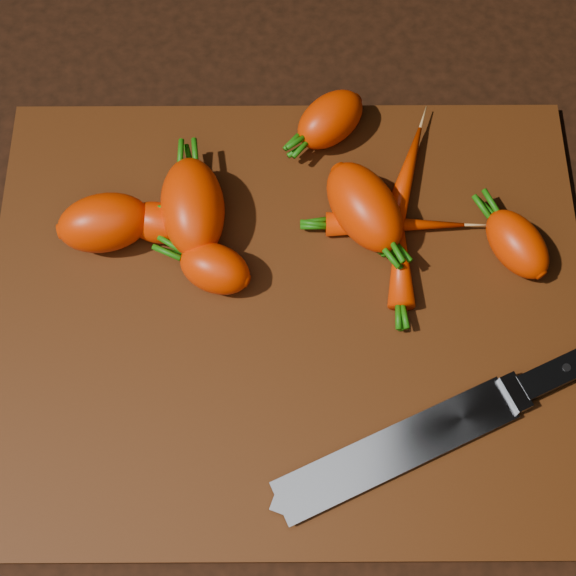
{
  "coord_description": "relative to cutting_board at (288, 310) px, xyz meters",
  "views": [
    {
      "loc": [
        -0.0,
        -0.24,
        0.63
      ],
      "look_at": [
        0.0,
        0.01,
        0.03
      ],
      "focal_mm": 50.0,
      "sensor_mm": 36.0,
      "label": 1
    }
  ],
  "objects": [
    {
      "name": "carrot_2",
      "position": [
        0.06,
        0.08,
        0.03
      ],
      "size": [
        0.09,
        0.1,
        0.05
      ],
      "primitive_type": "ellipsoid",
      "rotation": [
        0.0,
        0.0,
        -1.06
      ],
      "color": "#EE3100",
      "rests_on": "cutting_board"
    },
    {
      "name": "carrot_7",
      "position": [
        0.1,
        0.12,
        0.02
      ],
      "size": [
        0.05,
        0.11,
        0.02
      ],
      "primitive_type": "ellipsoid",
      "rotation": [
        0.0,
        0.0,
        1.26
      ],
      "color": "#EE3100",
      "rests_on": "cutting_board"
    },
    {
      "name": "knife",
      "position": [
        0.1,
        -0.11,
        0.01
      ],
      "size": [
        0.3,
        0.16,
        0.02
      ],
      "rotation": [
        0.0,
        0.0,
        0.43
      ],
      "color": "gray",
      "rests_on": "cutting_board"
    },
    {
      "name": "carrot_9",
      "position": [
        0.09,
        0.04,
        0.02
      ],
      "size": [
        0.03,
        0.09,
        0.02
      ],
      "primitive_type": "ellipsoid",
      "rotation": [
        0.0,
        0.0,
        1.53
      ],
      "color": "#EE3100",
      "rests_on": "cutting_board"
    },
    {
      "name": "carrot_6",
      "position": [
        0.19,
        0.05,
        0.03
      ],
      "size": [
        0.07,
        0.08,
        0.04
      ],
      "primitive_type": "ellipsoid",
      "rotation": [
        0.0,
        0.0,
        2.11
      ],
      "color": "#EE3100",
      "rests_on": "cutting_board"
    },
    {
      "name": "carrot_0",
      "position": [
        -0.15,
        0.07,
        0.03
      ],
      "size": [
        0.09,
        0.06,
        0.05
      ],
      "primitive_type": "ellipsoid",
      "rotation": [
        0.0,
        0.0,
        0.21
      ],
      "color": "#EE3100",
      "rests_on": "cutting_board"
    },
    {
      "name": "ground",
      "position": [
        0.0,
        0.0,
        -0.01
      ],
      "size": [
        2.0,
        2.0,
        0.01
      ],
      "primitive_type": "cube",
      "color": "black"
    },
    {
      "name": "carrot_1",
      "position": [
        -0.06,
        0.03,
        0.03
      ],
      "size": [
        0.07,
        0.06,
        0.04
      ],
      "primitive_type": "ellipsoid",
      "rotation": [
        0.0,
        0.0,
        2.74
      ],
      "color": "#EE3100",
      "rests_on": "cutting_board"
    },
    {
      "name": "carrot_4",
      "position": [
        0.04,
        0.17,
        0.03
      ],
      "size": [
        0.08,
        0.08,
        0.04
      ],
      "primitive_type": "ellipsoid",
      "rotation": [
        0.0,
        0.0,
        3.88
      ],
      "color": "#EE3100",
      "rests_on": "cutting_board"
    },
    {
      "name": "cutting_board",
      "position": [
        0.0,
        0.0,
        0.0
      ],
      "size": [
        0.5,
        0.4,
        0.01
      ],
      "primitive_type": "cube",
      "color": "#4E240C",
      "rests_on": "ground"
    },
    {
      "name": "carrot_8",
      "position": [
        0.09,
        0.07,
        0.02
      ],
      "size": [
        0.12,
        0.02,
        0.02
      ],
      "primitive_type": "ellipsoid",
      "rotation": [
        0.0,
        0.0,
        -0.01
      ],
      "color": "#EE3100",
      "rests_on": "cutting_board"
    },
    {
      "name": "carrot_5",
      "position": [
        -0.11,
        0.07,
        0.02
      ],
      "size": [
        0.06,
        0.05,
        0.03
      ],
      "primitive_type": "ellipsoid",
      "rotation": [
        0.0,
        0.0,
        -0.25
      ],
      "color": "#EE3100",
      "rests_on": "cutting_board"
    },
    {
      "name": "carrot_3",
      "position": [
        -0.08,
        0.08,
        0.03
      ],
      "size": [
        0.06,
        0.1,
        0.05
      ],
      "primitive_type": "ellipsoid",
      "rotation": [
        0.0,
        0.0,
        1.69
      ],
      "color": "#EE3100",
      "rests_on": "cutting_board"
    }
  ]
}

